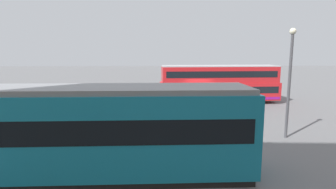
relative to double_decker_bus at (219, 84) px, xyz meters
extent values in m
plane|color=slate|center=(2.19, 2.38, -1.90)|extent=(160.00, 160.00, 0.00)
cube|color=red|center=(-0.01, 0.00, -0.70)|extent=(11.67, 3.09, 1.70)
cube|color=red|center=(-0.01, 0.00, 0.93)|extent=(11.32, 2.97, 1.55)
cube|color=black|center=(-0.01, 0.00, -0.49)|extent=(11.09, 3.09, 0.64)
cube|color=black|center=(-0.01, 0.00, 1.01)|extent=(10.74, 2.97, 0.60)
cube|color=#8C198C|center=(-0.01, 0.00, -1.30)|extent=(11.44, 3.12, 0.24)
cube|color=#B2B2B7|center=(-0.01, 0.00, 1.75)|extent=(11.32, 2.97, 0.10)
cylinder|color=black|center=(3.57, 0.16, -1.40)|extent=(1.11, 2.56, 1.00)
cylinder|color=black|center=(-3.18, -0.14, -1.40)|extent=(1.11, 2.56, 1.00)
cube|color=teal|center=(10.15, 15.54, -0.08)|extent=(15.54, 2.67, 3.15)
cube|color=black|center=(10.15, 15.54, 0.24)|extent=(14.92, 2.70, 0.90)
cube|color=gray|center=(10.15, 15.54, 1.60)|extent=(15.23, 2.46, 0.20)
cube|color=black|center=(10.15, 15.54, -1.77)|extent=(15.23, 2.54, 0.25)
cylinder|color=black|center=(5.40, 6.88, -1.51)|extent=(0.14, 0.14, 0.78)
cylinder|color=black|center=(5.53, 7.06, -1.51)|extent=(0.14, 0.14, 0.78)
cylinder|color=#335938|center=(5.47, 6.97, -0.81)|extent=(0.45, 0.45, 0.60)
sphere|color=tan|center=(5.47, 6.97, -0.40)|extent=(0.21, 0.21, 0.21)
cylinder|color=#4C3F2D|center=(2.46, 10.28, -1.48)|extent=(0.14, 0.14, 0.83)
cylinder|color=#4C3F2D|center=(2.25, 10.35, -1.48)|extent=(0.14, 0.14, 0.83)
cylinder|color=navy|center=(2.36, 10.32, -0.75)|extent=(0.40, 0.40, 0.64)
sphere|color=tan|center=(2.36, 10.32, -0.31)|extent=(0.23, 0.23, 0.23)
cube|color=gray|center=(8.07, 6.94, -0.85)|extent=(7.42, 0.22, 0.06)
cube|color=gray|center=(8.07, 6.94, -1.35)|extent=(7.42, 0.22, 0.06)
cylinder|color=gray|center=(4.36, 7.02, -1.37)|extent=(0.07, 0.07, 1.05)
cylinder|color=gray|center=(8.07, 6.94, -1.37)|extent=(0.07, 0.07, 1.05)
cylinder|color=gray|center=(11.78, 6.86, -1.37)|extent=(0.07, 0.07, 1.05)
cylinder|color=slate|center=(12.51, 6.67, -0.73)|extent=(0.10, 0.10, 2.35)
cube|color=#D8D84C|center=(12.52, 6.71, 0.04)|extent=(1.13, 0.16, 0.62)
cylinder|color=#4C4C51|center=(-1.37, 11.13, 1.05)|extent=(0.16, 0.16, 5.91)
sphere|color=#F2EFCC|center=(-1.37, 11.13, 4.16)|extent=(0.36, 0.36, 0.36)
camera|label=1|loc=(6.13, 25.74, 2.96)|focal=28.39mm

